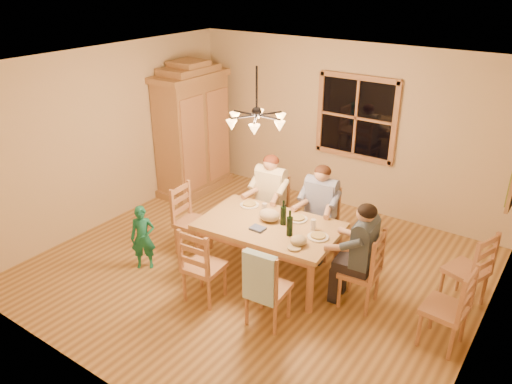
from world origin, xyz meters
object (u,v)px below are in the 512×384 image
Objects in this scene: armoire at (193,133)px; chair_spare_front at (442,320)px; chandelier at (257,119)px; chair_spare_back at (464,281)px; chair_far_right at (319,234)px; chair_end_left at (193,232)px; wine_bottle_a at (283,213)px; dining_table at (269,231)px; child at (143,238)px; chair_near_left at (205,277)px; adult_slate_man at (363,243)px; chair_far_left at (270,221)px; adult_plaid_man at (321,200)px; chair_end_right at (359,282)px; chair_near_right at (268,299)px; wine_bottle_b at (290,223)px; adult_woman at (270,188)px.

armoire is 5.19m from chair_spare_front.
chandelier is 0.78× the size of chair_spare_back.
chandelier is 0.78× the size of chair_far_right.
chair_end_left is 1.50m from wine_bottle_a.
child is (-1.49, -0.78, -0.21)m from dining_table.
chair_near_left is 1.92m from adult_slate_man.
chair_far_right and chair_spare_back have the same top height.
chandelier reaches higher than chair_far_left.
child is (-1.76, -1.64, -0.39)m from adult_plaid_man.
chandelier is 0.88× the size of adult_slate_man.
adult_plaid_man reaches higher than dining_table.
chair_far_left is at bearing 133.14° from wine_bottle_a.
chair_end_right is at bearing 90.00° from chair_end_left.
adult_slate_man is at bearing 136.64° from chair_far_right.
adult_slate_man is at bearing 46.74° from chair_near_right.
armoire is 3.00m from adult_plaid_man.
dining_table is at bearing 62.10° from chair_near_left.
chair_spare_front is at bearing -102.79° from adult_slate_man.
adult_slate_man is 1.16m from chair_spare_front.
chair_spare_back is (1.88, 0.93, -0.62)m from wine_bottle_b.
chair_end_left and chair_spare_back have the same top height.
chandelier is 0.33× the size of armoire.
chair_spare_front is at bearing 158.36° from adult_woman.
adult_slate_man is (1.58, 0.96, 0.54)m from chair_near_left.
chair_near_left and chair_end_left have the same top height.
adult_woman reaches higher than chair_spare_back.
chair_near_left and chair_spare_front have the same top height.
chair_end_left is 1.26m from adult_woman.
chair_end_left is (-1.72, 0.69, 0.00)m from chair_near_right.
wine_bottle_b reaches higher than chair_far_right.
chair_end_left is 3.00× the size of wine_bottle_b.
chair_near_right is at bearing -48.48° from chandelier.
chandelier reaches higher than child.
wine_bottle_a reaches higher than chair_end_left.
child is at bearing 103.38° from chair_end_right.
chair_spare_front is (2.74, -0.83, 0.00)m from chair_far_left.
adult_slate_man is at bearing 86.65° from chair_spare_front.
chair_far_left is 1.85m from chair_end_right.
child is at bearing 105.93° from chair_spare_front.
chair_near_left and chair_end_right have the same top height.
chair_far_left and chair_near_left have the same top height.
chair_end_left is (-0.84, 0.76, 0.00)m from chair_near_left.
chair_end_right is at bearing 153.43° from chair_far_left.
chandelier reaches higher than adult_plaid_man.
chair_end_left is 1.11× the size of child.
wine_bottle_b is at bearing 85.38° from chair_end_left.
adult_plaid_man is at bearing 64.80° from chair_near_left.
dining_table is 1.85× the size of chair_spare_front.
wine_bottle_a is at bearing 85.55° from chair_end_right.
dining_table is 5.55× the size of wine_bottle_b.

